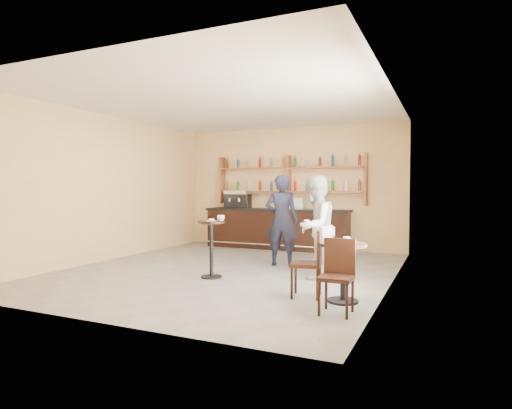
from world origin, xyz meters
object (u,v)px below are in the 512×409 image
at_px(chair_west, 306,263).
at_px(bar_counter, 276,229).
at_px(pastry_case, 296,204).
at_px(pedestal_table, 211,249).
at_px(man_main, 282,220).
at_px(patron_second, 315,227).
at_px(chair_south, 336,277).
at_px(cafe_table, 343,273).
at_px(espresso_machine, 238,199).

bearing_deg(chair_west, bar_counter, -163.77).
relative_size(pastry_case, pedestal_table, 0.47).
bearing_deg(man_main, chair_west, 107.40).
xyz_separation_m(pedestal_table, patron_second, (1.70, 0.72, 0.40)).
relative_size(bar_counter, chair_south, 4.11).
bearing_deg(pedestal_table, patron_second, 22.88).
bearing_deg(cafe_table, pastry_case, 116.25).
height_order(bar_counter, pedestal_table, bar_counter).
bearing_deg(pastry_case, chair_south, -70.74).
bearing_deg(pedestal_table, pastry_case, 86.23).
bearing_deg(pedestal_table, espresso_machine, 110.10).
distance_m(chair_west, chair_south, 0.88).
height_order(man_main, chair_west, man_main).
bearing_deg(patron_second, chair_south, 34.96).
height_order(pedestal_table, cafe_table, pedestal_table).
bearing_deg(chair_south, espresso_machine, 127.26).
bearing_deg(cafe_table, espresso_machine, 130.75).
height_order(pedestal_table, man_main, man_main).
bearing_deg(chair_west, man_main, -161.38).
height_order(bar_counter, pastry_case, pastry_case).
bearing_deg(pastry_case, chair_west, -74.11).
distance_m(bar_counter, patron_second, 3.76).
height_order(pedestal_table, chair_south, pedestal_table).
height_order(man_main, patron_second, man_main).
bearing_deg(chair_south, pedestal_table, 153.19).
xyz_separation_m(pedestal_table, cafe_table, (2.50, -0.67, -0.09)).
distance_m(pastry_case, chair_south, 5.69).
relative_size(espresso_machine, pastry_case, 1.40).
distance_m(bar_counter, chair_west, 5.03).
bearing_deg(chair_south, chair_west, 132.34).
bearing_deg(cafe_table, patron_second, 120.21).
height_order(espresso_machine, pedestal_table, espresso_machine).
bearing_deg(pastry_case, cafe_table, -68.50).
distance_m(espresso_machine, chair_west, 5.68).
xyz_separation_m(cafe_table, chair_south, (0.05, -0.60, 0.06)).
distance_m(man_main, chair_west, 2.59).
distance_m(espresso_machine, patron_second, 4.46).
xyz_separation_m(pastry_case, man_main, (0.46, -2.27, -0.25)).
height_order(pastry_case, chair_west, pastry_case).
xyz_separation_m(pastry_case, chair_west, (1.70, -4.51, -0.69)).
bearing_deg(chair_west, chair_south, 32.45).
bearing_deg(patron_second, cafe_table, 41.83).
bearing_deg(man_main, bar_counter, -77.45).
distance_m(pedestal_table, chair_west, 2.05).
bearing_deg(pedestal_table, man_main, 65.95).
bearing_deg(man_main, espresso_machine, -58.15).
distance_m(man_main, cafe_table, 2.94).
bearing_deg(espresso_machine, patron_second, -53.17).
relative_size(cafe_table, chair_west, 0.83).
relative_size(pedestal_table, man_main, 0.54).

